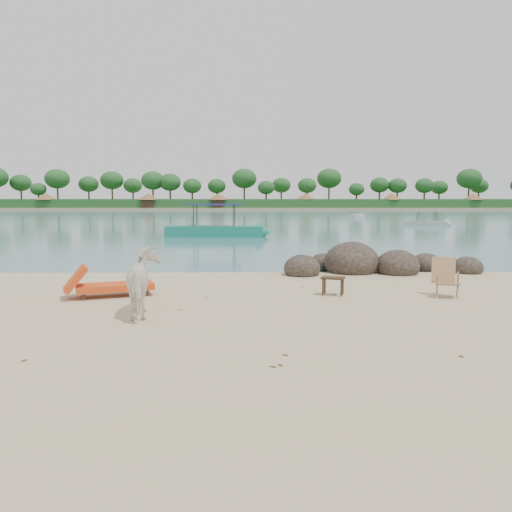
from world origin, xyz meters
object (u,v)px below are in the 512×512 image
Objects in this scene: cow at (145,283)px; deck_chair at (448,279)px; side_table at (333,287)px; boat_near at (215,210)px; boulders at (368,265)px; lounge_chair at (115,283)px.

cow reaches higher than deck_chair.
side_table is 0.08× the size of boat_near.
cow is (-5.96, -6.24, 0.44)m from boulders.
cow is 4.67m from side_table.
boulders is 2.87× the size of lounge_chair.
deck_chair is 23.40m from boat_near.
boat_near is at bearing 128.00° from deck_chair.
boulders is 18.96m from boat_near.
deck_chair reaches higher than lounge_chair.
boulders is at bearing 121.36° from deck_chair.
side_table is 0.25× the size of lounge_chair.
cow is at bearing -134.13° from side_table.
deck_chair is (8.00, -0.27, 0.13)m from lounge_chair.
cow is 7.07m from deck_chair.
boulders is 8.25m from lounge_chair.
boulders is 11.64× the size of side_table.
cow is 2.94× the size of side_table.
side_table is 5.31m from lounge_chair.
cow is 0.72× the size of lounge_chair.
boat_near is (-4.43, 21.95, 1.57)m from side_table.
cow is 2.41m from lounge_chair.
cow is 1.74× the size of deck_chair.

